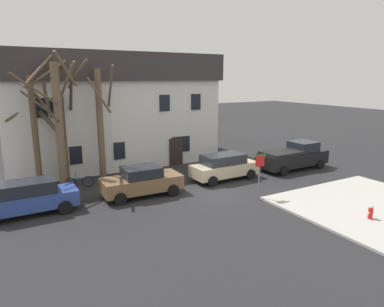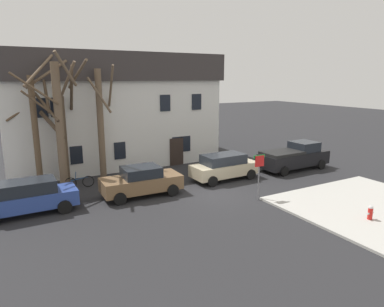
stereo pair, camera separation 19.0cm
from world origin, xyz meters
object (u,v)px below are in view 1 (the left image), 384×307
object	(u,v)px
tree_bare_near	(35,130)
pickup_truck_black	(294,156)
tree_bare_mid	(59,118)
building_main	(108,108)
bicycle_leaning	(79,182)
street_sign_pole	(259,168)
car_brown_sedan	(142,181)
fire_hydrant	(371,212)
tree_bare_end	(100,120)
car_blue_wagon	(27,197)
car_beige_wagon	(224,166)
tree_bare_far	(61,134)

from	to	relation	value
tree_bare_near	pickup_truck_black	bearing A→B (deg)	-14.26
tree_bare_mid	pickup_truck_black	size ratio (longest dim) A/B	1.45
building_main	pickup_truck_black	size ratio (longest dim) A/B	2.88
bicycle_leaning	street_sign_pole	bearing A→B (deg)	-40.15
car_brown_sedan	street_sign_pole	world-z (taller)	street_sign_pole
tree_bare_mid	fire_hydrant	size ratio (longest dim) A/B	11.90
building_main	tree_bare_end	bearing A→B (deg)	-111.10
tree_bare_end	pickup_truck_black	world-z (taller)	tree_bare_end
car_blue_wagon	bicycle_leaning	size ratio (longest dim) A/B	2.68
car_beige_wagon	bicycle_leaning	world-z (taller)	car_beige_wagon
building_main	tree_bare_near	bearing A→B (deg)	-137.23
building_main	tree_bare_end	world-z (taller)	building_main
pickup_truck_black	bicycle_leaning	xyz separation A→B (m)	(-14.75, 3.18, -0.59)
tree_bare_far	bicycle_leaning	distance (m)	3.20
tree_bare_mid	street_sign_pole	world-z (taller)	tree_bare_mid
tree_bare_end	car_beige_wagon	size ratio (longest dim) A/B	1.63
building_main	car_brown_sedan	xyz separation A→B (m)	(-0.97, -9.68, -3.41)
tree_bare_end	bicycle_leaning	bearing A→B (deg)	-141.57
tree_bare_end	tree_bare_near	bearing A→B (deg)	-174.47
fire_hydrant	bicycle_leaning	world-z (taller)	bicycle_leaning
building_main	car_blue_wagon	size ratio (longest dim) A/B	3.43
tree_bare_near	tree_bare_mid	world-z (taller)	tree_bare_mid
car_beige_wagon	pickup_truck_black	bearing A→B (deg)	-3.33
tree_bare_mid	car_blue_wagon	xyz separation A→B (m)	(-2.29, -3.39, -3.45)
car_brown_sedan	pickup_truck_black	bearing A→B (deg)	-0.35
tree_bare_near	car_brown_sedan	world-z (taller)	tree_bare_near
building_main	tree_bare_near	world-z (taller)	building_main
tree_bare_near	street_sign_pole	bearing A→B (deg)	-37.95
tree_bare_near	car_beige_wagon	world-z (taller)	tree_bare_near
car_brown_sedan	pickup_truck_black	world-z (taller)	pickup_truck_black
building_main	street_sign_pole	distance (m)	14.43
car_blue_wagon	bicycle_leaning	xyz separation A→B (m)	(3.07, 2.97, -0.52)
tree_bare_near	pickup_truck_black	xyz separation A→B (m)	(16.83, -4.28, -2.68)
tree_bare_far	car_beige_wagon	world-z (taller)	tree_bare_far
tree_bare_end	fire_hydrant	xyz separation A→B (m)	(9.05, -13.27, -3.48)
street_sign_pole	pickup_truck_black	bearing A→B (deg)	30.02
pickup_truck_black	bicycle_leaning	size ratio (longest dim) A/B	3.19
car_brown_sedan	tree_bare_near	bearing A→B (deg)	139.67
tree_bare_mid	tree_bare_end	world-z (taller)	tree_bare_mid
car_blue_wagon	fire_hydrant	bearing A→B (deg)	-32.18
tree_bare_near	tree_bare_end	world-z (taller)	tree_bare_end
pickup_truck_black	car_brown_sedan	bearing A→B (deg)	179.65
tree_bare_end	street_sign_pole	bearing A→B (deg)	-52.97
building_main	pickup_truck_black	bearing A→B (deg)	-41.82
tree_bare_far	car_beige_wagon	bearing A→B (deg)	-23.66
tree_bare_mid	fire_hydrant	bearing A→B (deg)	-46.19
tree_bare_near	tree_bare_far	size ratio (longest dim) A/B	0.94
pickup_truck_black	tree_bare_end	bearing A→B (deg)	160.10
building_main	car_blue_wagon	bearing A→B (deg)	-125.87
building_main	street_sign_pole	size ratio (longest dim) A/B	6.28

